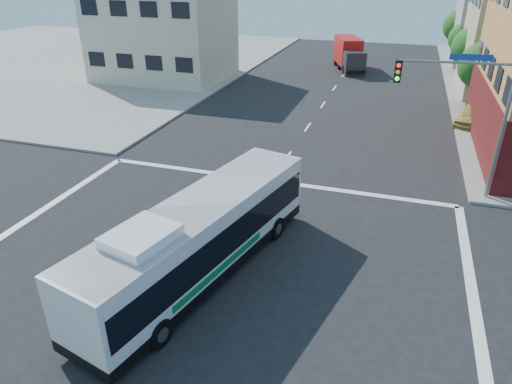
% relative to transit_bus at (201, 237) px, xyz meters
% --- Properties ---
extents(ground, '(120.00, 120.00, 0.00)m').
position_rel_transit_bus_xyz_m(ground, '(0.17, -0.83, -1.64)').
color(ground, black).
rests_on(ground, ground).
extents(sidewalk_nw, '(50.00, 50.00, 0.15)m').
position_rel_transit_bus_xyz_m(sidewalk_nw, '(-34.83, 34.17, -1.56)').
color(sidewalk_nw, gray).
rests_on(sidewalk_nw, ground).
extents(building_west, '(12.06, 10.06, 8.00)m').
position_rel_transit_bus_xyz_m(building_west, '(-16.85, 29.15, 2.37)').
color(building_west, beige).
rests_on(building_west, ground).
extents(signal_mast_ne, '(7.91, 1.13, 8.07)m').
position_rel_transit_bus_xyz_m(signal_mast_ne, '(9.25, 9.79, 3.34)').
color(signal_mast_ne, gray).
rests_on(signal_mast_ne, ground).
extents(street_tree_a, '(3.60, 3.60, 5.53)m').
position_rel_transit_bus_xyz_m(street_tree_a, '(12.07, 27.10, 1.95)').
color(street_tree_a, '#371F14').
rests_on(street_tree_a, ground).
extents(street_tree_b, '(3.80, 3.80, 5.79)m').
position_rel_transit_bus_xyz_m(street_tree_b, '(12.07, 35.10, 2.11)').
color(street_tree_b, '#371F14').
rests_on(street_tree_b, ground).
extents(street_tree_c, '(3.40, 3.40, 5.29)m').
position_rel_transit_bus_xyz_m(street_tree_c, '(12.07, 43.10, 1.82)').
color(street_tree_c, '#371F14').
rests_on(street_tree_c, ground).
extents(street_tree_d, '(4.00, 4.00, 6.03)m').
position_rel_transit_bus_xyz_m(street_tree_d, '(12.07, 51.10, 2.24)').
color(street_tree_d, '#371F14').
rests_on(street_tree_d, ground).
extents(transit_bus, '(5.04, 11.57, 3.35)m').
position_rel_transit_bus_xyz_m(transit_bus, '(0.00, 0.00, 0.00)').
color(transit_bus, black).
rests_on(transit_bus, ground).
extents(box_truck, '(4.41, 7.54, 3.27)m').
position_rel_transit_bus_xyz_m(box_truck, '(0.25, 38.90, -0.06)').
color(box_truck, '#252429').
rests_on(box_truck, ground).
extents(parked_car, '(2.95, 4.53, 1.44)m').
position_rel_transit_bus_xyz_m(parked_car, '(11.31, 22.31, -0.92)').
color(parked_car, '#CCBF56').
rests_on(parked_car, ground).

